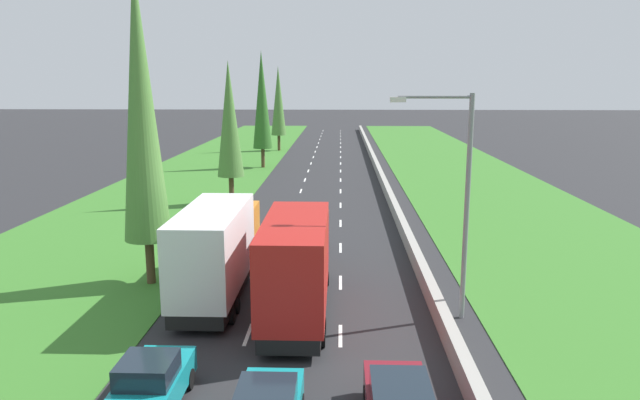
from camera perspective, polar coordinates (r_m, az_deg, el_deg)
ground_plane at (r=60.41m, az=0.35°, el=2.42°), size 300.00×300.00×0.00m
grass_verge_left at (r=62.07m, az=-11.41°, el=2.45°), size 14.00×140.00×0.04m
grass_verge_right at (r=61.70m, az=13.81°, el=2.29°), size 14.00×140.00×0.04m
median_barrier at (r=60.46m, az=5.77°, el=2.77°), size 0.44×120.00×0.85m
lane_markings at (r=60.41m, az=0.35°, el=2.42°), size 3.64×116.00×0.01m
red_box_truck_centre_lane at (r=23.96m, az=-2.24°, el=-6.14°), size 2.46×9.40×4.18m
teal_hatchback_left_lane at (r=18.38m, az=-16.13°, el=-16.82°), size 1.74×3.90×1.72m
grey_hatchback_centre_lane at (r=32.82m, az=-1.29°, el=-3.74°), size 1.74×3.90×1.72m
white_box_truck_left_lane at (r=26.28m, az=-9.92°, el=-4.72°), size 2.46×9.40×4.18m
poplar_tree_second at (r=27.74m, az=-17.03°, el=8.87°), size 2.17×2.17×14.72m
poplar_tree_third at (r=45.94m, az=-8.81°, el=7.73°), size 2.08×2.08×11.08m
poplar_tree_fourth at (r=65.60m, az=-5.68°, el=9.63°), size 2.12×2.12×12.85m
poplar_tree_fifth at (r=82.27m, az=-4.07°, el=9.58°), size 2.09×2.09×11.66m
street_light_mast at (r=23.45m, az=13.35°, el=0.86°), size 3.20×0.28×9.00m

